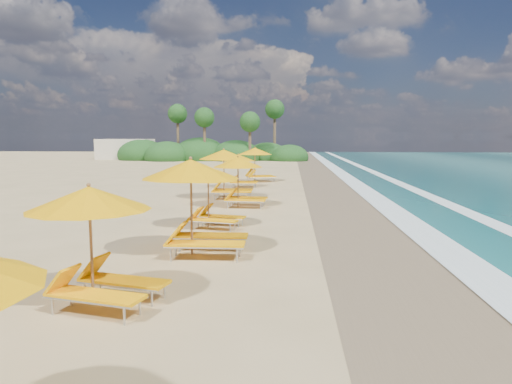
# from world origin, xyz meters

# --- Properties ---
(ground) EXTENTS (160.00, 160.00, 0.00)m
(ground) POSITION_xyz_m (0.00, 0.00, 0.00)
(ground) COLOR tan
(ground) RESTS_ON ground
(wet_sand) EXTENTS (4.00, 160.00, 0.01)m
(wet_sand) POSITION_xyz_m (4.00, 0.00, 0.01)
(wet_sand) COLOR #7A6649
(wet_sand) RESTS_ON ground
(surf_foam) EXTENTS (4.00, 160.00, 0.01)m
(surf_foam) POSITION_xyz_m (6.70, 0.00, 0.03)
(surf_foam) COLOR white
(surf_foam) RESTS_ON ground
(station_2) EXTENTS (2.82, 2.72, 2.29)m
(station_2) POSITION_xyz_m (-2.29, -7.98, 1.28)
(station_2) COLOR olive
(station_2) RESTS_ON ground
(station_3) EXTENTS (2.82, 2.60, 2.61)m
(station_3) POSITION_xyz_m (-1.20, -4.11, 1.46)
(station_3) COLOR olive
(station_3) RESTS_ON ground
(station_4) EXTENTS (2.56, 2.47, 2.09)m
(station_4) POSITION_xyz_m (-1.47, -0.39, 1.17)
(station_4) COLOR olive
(station_4) RESTS_ON ground
(station_5) EXTENTS (2.55, 2.38, 2.28)m
(station_5) POSITION_xyz_m (-0.97, 4.47, 1.28)
(station_5) COLOR olive
(station_5) RESTS_ON ground
(station_6) EXTENTS (2.77, 2.56, 2.55)m
(station_6) POSITION_xyz_m (-1.98, 7.23, 1.43)
(station_6) COLOR olive
(station_6) RESTS_ON ground
(station_7) EXTENTS (2.28, 2.11, 2.10)m
(station_7) POSITION_xyz_m (-1.87, 12.45, 1.18)
(station_7) COLOR olive
(station_7) RESTS_ON ground
(station_8) EXTENTS (3.08, 3.00, 2.43)m
(station_8) POSITION_xyz_m (-1.11, 16.20, 1.36)
(station_8) COLOR olive
(station_8) RESTS_ON ground
(treeline) EXTENTS (25.80, 8.80, 9.74)m
(treeline) POSITION_xyz_m (-9.94, 45.51, 1.00)
(treeline) COLOR #163D14
(treeline) RESTS_ON ground
(beach_building) EXTENTS (7.00, 5.00, 2.80)m
(beach_building) POSITION_xyz_m (-22.00, 48.00, 1.40)
(beach_building) COLOR beige
(beach_building) RESTS_ON ground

